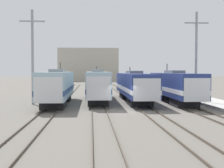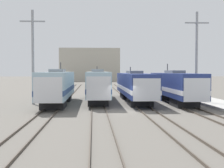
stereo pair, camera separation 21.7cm
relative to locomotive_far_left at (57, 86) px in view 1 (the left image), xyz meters
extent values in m
plane|color=#666059|center=(7.19, -6.28, -2.16)|extent=(400.00, 400.00, 0.00)
cube|color=#4C4238|center=(-0.72, -6.28, -2.09)|extent=(0.07, 120.00, 0.15)
cube|color=#4C4238|center=(0.72, -6.28, -2.09)|extent=(0.07, 120.00, 0.15)
cube|color=#4C4238|center=(4.08, -6.28, -2.09)|extent=(0.07, 120.00, 0.15)
cube|color=#4C4238|center=(5.51, -6.28, -2.09)|extent=(0.07, 120.00, 0.15)
cube|color=#4C4238|center=(8.87, -6.28, -2.09)|extent=(0.07, 120.00, 0.15)
cube|color=#4C4238|center=(10.31, -6.28, -2.09)|extent=(0.07, 120.00, 0.15)
cube|color=#4C4238|center=(13.67, -6.28, -2.09)|extent=(0.07, 120.00, 0.15)
cube|color=#4C4238|center=(15.10, -6.28, -2.09)|extent=(0.07, 120.00, 0.15)
cube|color=#232326|center=(0.00, -3.51, -1.69)|extent=(2.49, 3.54, 0.95)
cube|color=#232326|center=(0.00, 4.52, -1.69)|extent=(2.49, 3.54, 0.95)
cube|color=#9EBCCC|center=(0.00, 0.50, 0.24)|extent=(2.93, 16.07, 2.90)
cube|color=navy|center=(0.00, 0.50, -0.34)|extent=(2.97, 16.11, 0.52)
cube|color=silver|center=(0.00, -6.61, 0.02)|extent=(2.69, 2.05, 2.47)
cube|color=black|center=(0.00, -7.55, 0.56)|extent=(2.29, 0.08, 0.69)
cube|color=gray|center=(0.00, 0.50, 1.86)|extent=(1.61, 4.02, 0.35)
cylinder|color=#38383D|center=(0.00, 4.04, 2.31)|extent=(0.12, 0.12, 1.25)
cube|color=#232326|center=(4.79, -0.35, -1.69)|extent=(2.34, 4.07, 0.95)
cube|color=#232326|center=(4.79, 8.90, -1.69)|extent=(2.34, 4.07, 0.95)
cube|color=#9EBCCC|center=(4.79, 4.27, 0.24)|extent=(2.76, 18.52, 2.90)
cube|color=navy|center=(4.79, 4.27, -0.34)|extent=(2.80, 18.56, 0.52)
cube|color=silver|center=(4.79, -3.97, 0.02)|extent=(2.53, 2.23, 2.47)
cube|color=black|center=(4.79, -5.00, 0.56)|extent=(2.15, 0.08, 0.69)
cube|color=gray|center=(4.79, 4.27, 1.86)|extent=(1.52, 4.63, 0.35)
cylinder|color=#38383D|center=(4.79, 8.35, 2.09)|extent=(0.12, 0.12, 0.81)
cube|color=black|center=(9.59, -1.37, -1.69)|extent=(2.57, 4.24, 0.95)
cube|color=black|center=(9.59, 8.25, -1.69)|extent=(2.57, 4.24, 0.95)
cube|color=navy|center=(9.59, 3.44, 0.14)|extent=(3.02, 19.25, 2.70)
cube|color=silver|center=(9.59, 3.44, -0.40)|extent=(3.06, 19.29, 0.49)
cube|color=silver|center=(9.59, -5.11, -0.07)|extent=(2.78, 2.34, 2.30)
cube|color=black|center=(9.59, -6.20, 0.44)|extent=(2.36, 0.08, 0.64)
cube|color=slate|center=(9.59, 3.44, 1.66)|extent=(1.66, 4.81, 0.35)
cylinder|color=#38383D|center=(9.59, 7.68, 1.95)|extent=(0.12, 0.12, 0.92)
cube|color=black|center=(14.38, -2.85, -1.69)|extent=(2.44, 3.73, 0.95)
cube|color=black|center=(14.38, 5.63, -1.69)|extent=(2.44, 3.73, 0.95)
cube|color=navy|center=(14.38, 1.39, 0.16)|extent=(2.87, 16.95, 2.75)
cube|color=silver|center=(14.38, 1.39, -0.39)|extent=(2.91, 16.99, 0.49)
cube|color=silver|center=(14.38, -6.22, -0.05)|extent=(2.64, 1.94, 2.34)
cube|color=black|center=(14.38, -7.10, 0.47)|extent=(2.25, 0.08, 0.65)
cube|color=slate|center=(14.38, 1.39, 1.71)|extent=(1.58, 4.24, 0.35)
cylinder|color=#38383D|center=(14.38, 5.12, 2.17)|extent=(0.12, 0.12, 1.27)
cylinder|color=gray|center=(-2.92, 0.64, 3.44)|extent=(0.31, 0.31, 11.20)
cube|color=gray|center=(-2.92, 0.64, 7.69)|extent=(2.98, 0.16, 0.16)
cylinder|color=gray|center=(16.91, 0.64, 3.44)|extent=(0.31, 0.31, 11.20)
cube|color=gray|center=(16.91, 0.64, 7.69)|extent=(2.98, 0.16, 0.16)
cube|color=#B2AD9E|center=(2.84, 91.26, 4.30)|extent=(23.59, 14.99, 12.94)
camera|label=1|loc=(4.05, -36.96, 1.81)|focal=50.00mm
camera|label=2|loc=(4.26, -36.98, 1.81)|focal=50.00mm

